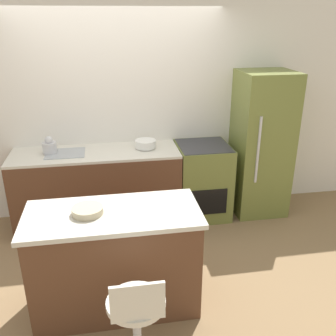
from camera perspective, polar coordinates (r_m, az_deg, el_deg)
The scene contains 10 objects.
ground_plane at distance 4.53m, azimuth -6.46°, elevation -9.93°, with size 14.00×14.00×0.00m, color #8E704C.
wall_back at distance 4.66m, azimuth -7.71°, elevation 8.38°, with size 8.00×0.06×2.60m.
back_counter at distance 4.61m, azimuth -10.61°, elevation -3.01°, with size 1.94×0.64×0.94m.
kitchen_island at distance 3.32m, azimuth -8.00°, elevation -13.69°, with size 1.43×0.66×0.93m.
oven_range at distance 4.75m, azimuth 5.27°, elevation -1.90°, with size 0.64×0.65×0.94m.
refrigerator at distance 4.84m, azimuth 14.02°, elevation 3.50°, with size 0.65×0.65×1.80m.
stool_chair at distance 2.77m, azimuth -4.74°, elevation -22.61°, with size 0.40×0.40×0.91m.
kettle at distance 4.48m, azimuth -17.62°, elevation 3.17°, with size 0.16×0.16×0.20m.
mixing_bowl at distance 4.47m, azimuth -3.45°, elevation 3.70°, with size 0.25×0.25×0.09m.
fruit_bowl at distance 3.08m, azimuth -12.16°, elevation -6.36°, with size 0.25×0.25×0.06m.
Camera 1 is at (-0.15, -3.84, 2.41)m, focal length 40.00 mm.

